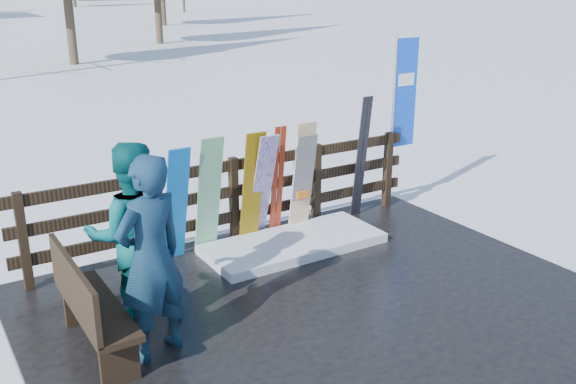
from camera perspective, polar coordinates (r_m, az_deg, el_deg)
ground at (r=6.93m, az=3.90°, el=-11.05°), size 700.00×700.00×0.00m
deck at (r=6.91m, az=3.91°, el=-10.76°), size 6.00×5.00×0.08m
fence at (r=8.34m, az=-4.84°, el=-0.20°), size 5.60×0.10×1.15m
snow_patch at (r=8.32m, az=0.50°, el=-4.60°), size 2.32×1.00×0.12m
bench at (r=6.20m, az=-17.36°, el=-9.45°), size 0.41×1.50×0.97m
snowboard_0 at (r=7.78m, az=-9.89°, el=-1.15°), size 0.27×0.42×1.49m
snowboard_1 at (r=7.93m, az=-7.05°, el=-0.38°), size 0.30×0.37×1.56m
snowboard_2 at (r=8.19m, az=-3.21°, el=0.27°), size 0.27×0.30×1.53m
snowboard_3 at (r=8.27m, az=-2.32°, el=0.31°), size 0.27×0.46×1.49m
snowboard_4 at (r=8.59m, az=1.28°, el=0.70°), size 0.31×0.26×1.39m
snowboard_5 at (r=8.57m, az=1.31°, el=1.22°), size 0.29×0.22×1.56m
ski_pair_a at (r=8.45m, az=-0.95°, el=0.89°), size 0.17×0.21×1.54m
ski_pair_b at (r=9.18m, az=6.53°, el=3.05°), size 0.17×0.22×1.79m
rental_flag at (r=9.73m, az=10.10°, el=8.08°), size 0.45×0.04×2.60m
person_front at (r=5.87m, az=-12.10°, el=-5.78°), size 0.81×0.65×1.93m
person_back at (r=6.48m, az=-13.69°, el=-3.73°), size 1.06×0.91×1.88m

